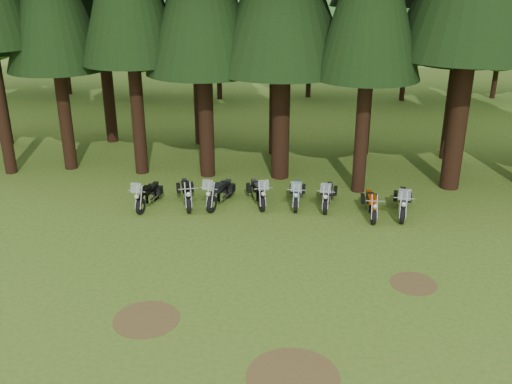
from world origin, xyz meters
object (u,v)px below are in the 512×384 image
Objects in this scene: motorcycle_0 at (148,196)px; motorcycle_6 at (371,205)px; motorcycle_4 at (297,194)px; motorcycle_2 at (220,194)px; motorcycle_7 at (403,203)px; motorcycle_1 at (186,194)px; motorcycle_5 at (328,196)px; motorcycle_3 at (258,193)px.

motorcycle_6 is (8.65, -0.15, -0.02)m from motorcycle_0.
motorcycle_0 is 5.87m from motorcycle_4.
motorcycle_0 is at bearing -156.42° from motorcycle_2.
motorcycle_7 is at bearing 8.46° from motorcycle_0.
motorcycle_5 reaches higher than motorcycle_1.
motorcycle_6 is at bearing -162.65° from motorcycle_7.
motorcycle_1 is 5.58m from motorcycle_5.
motorcycle_0 is at bearing 175.45° from motorcycle_1.
motorcycle_7 reaches higher than motorcycle_1.
motorcycle_4 is at bearing -176.10° from motorcycle_5.
motorcycle_5 is at bearing 17.70° from motorcycle_2.
motorcycle_1 is at bearing -173.58° from motorcycle_7.
motorcycle_7 reaches higher than motorcycle_5.
motorcycle_7 is (4.02, -0.63, 0.04)m from motorcycle_4.
motorcycle_7 is (8.38, -0.27, 0.02)m from motorcycle_1.
motorcycle_3 is 1.03× the size of motorcycle_6.
motorcycle_2 is 1.08× the size of motorcycle_6.
motorcycle_4 reaches higher than motorcycle_1.
motorcycle_3 is at bearing 168.44° from motorcycle_6.
motorcycle_2 is at bearing 173.24° from motorcycle_6.
motorcycle_0 is 0.93× the size of motorcycle_7.
motorcycle_5 is 2.87m from motorcycle_7.
motorcycle_2 reaches higher than motorcycle_4.
motorcycle_1 is 1.01× the size of motorcycle_3.
motorcycle_0 is 2.82m from motorcycle_2.
motorcycle_5 is (2.76, -0.04, -0.01)m from motorcycle_3.
motorcycle_7 is (5.57, -0.60, 0.03)m from motorcycle_3.
motorcycle_0 is at bearing -167.78° from motorcycle_5.
motorcycle_6 is at bearing -17.52° from motorcycle_5.
motorcycle_3 is 1.01× the size of motorcycle_5.
motorcycle_4 is 2.94m from motorcycle_6.
motorcycle_1 is at bearing 20.20° from motorcycle_0.
motorcycle_6 is (5.87, -0.56, -0.04)m from motorcycle_2.
motorcycle_5 is at bearing 177.07° from motorcycle_7.
motorcycle_3 is at bearing -173.53° from motorcycle_5.
motorcycle_4 is (4.36, 0.36, -0.02)m from motorcycle_1.
motorcycle_6 is at bearing -14.58° from motorcycle_4.
motorcycle_3 is 0.93× the size of motorcycle_7.
motorcycle_7 is (7.07, -0.37, 0.01)m from motorcycle_2.
motorcycle_1 is 0.95× the size of motorcycle_7.
motorcycle_3 is at bearing -9.86° from motorcycle_1.
motorcycle_6 is (2.82, -0.82, -0.02)m from motorcycle_4.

